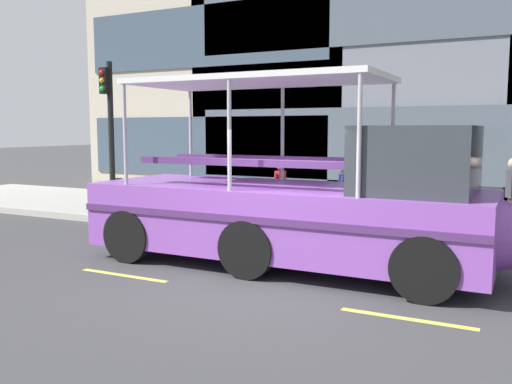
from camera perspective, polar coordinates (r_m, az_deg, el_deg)
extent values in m
plane|color=#3D3D3F|center=(9.16, 1.48, -9.29)|extent=(120.00, 120.00, 0.00)
cube|color=#A8A59E|center=(14.29, 11.14, -3.27)|extent=(32.00, 4.80, 0.18)
cube|color=#B2ADA3|center=(11.95, 7.90, -5.14)|extent=(32.00, 0.18, 0.18)
cube|color=#DBD64C|center=(9.77, -13.64, -8.46)|extent=(1.80, 0.12, 0.01)
cube|color=#DBD64C|center=(7.70, 15.50, -12.63)|extent=(1.80, 0.12, 0.01)
cube|color=#3D4C5B|center=(19.40, -5.83, 4.75)|extent=(9.47, 0.06, 2.08)
cube|color=#3D4C5B|center=(19.65, -5.97, 15.86)|extent=(9.47, 0.06, 2.08)
cube|color=#4C5660|center=(16.77, 13.92, 4.81)|extent=(12.94, 0.06, 2.25)
cube|color=#4C5660|center=(17.15, 14.32, 18.58)|extent=(12.94, 0.06, 2.25)
cylinder|color=gray|center=(12.15, 7.95, -0.54)|extent=(12.55, 0.07, 0.07)
cylinder|color=gray|center=(12.21, 7.92, -2.48)|extent=(12.55, 0.06, 0.06)
cylinder|color=gray|center=(15.40, -14.75, -0.76)|extent=(0.09, 0.09, 0.83)
cylinder|color=gray|center=(14.11, -8.37, -1.27)|extent=(0.09, 0.09, 0.83)
cylinder|color=gray|center=(13.03, -0.82, -1.85)|extent=(0.09, 0.09, 0.83)
cylinder|color=gray|center=(12.21, 7.92, -2.48)|extent=(0.09, 0.09, 0.83)
cylinder|color=gray|center=(11.72, 17.66, -3.11)|extent=(0.09, 0.09, 0.83)
cylinder|color=black|center=(16.11, -14.88, 5.58)|extent=(0.16, 0.16, 4.21)
cube|color=black|center=(16.01, -15.53, 11.13)|extent=(0.24, 0.20, 0.72)
sphere|color=red|center=(15.95, -15.82, 11.93)|extent=(0.14, 0.14, 0.14)
sphere|color=gold|center=(15.93, -15.80, 11.14)|extent=(0.14, 0.14, 0.14)
sphere|color=green|center=(15.91, -15.77, 10.35)|extent=(0.14, 0.14, 0.14)
torus|color=black|center=(15.36, -11.99, -0.94)|extent=(0.70, 0.04, 0.70)
torus|color=black|center=(16.03, -14.89, -0.71)|extent=(0.70, 0.04, 0.70)
cylinder|color=#268C3F|center=(15.67, -13.49, -0.25)|extent=(0.95, 0.04, 0.04)
cylinder|color=#268C3F|center=(15.77, -14.00, 0.29)|extent=(0.19, 0.04, 0.51)
cube|color=black|center=(15.77, -14.14, 1.31)|extent=(0.20, 0.08, 0.06)
cylinder|color=#A5A5AA|center=(15.33, -12.15, 0.91)|extent=(0.03, 0.46, 0.03)
cube|color=purple|center=(10.08, 3.02, -2.75)|extent=(7.24, 2.49, 1.20)
cylinder|color=purple|center=(11.99, -13.02, -1.42)|extent=(0.36, 1.14, 1.14)
cube|color=#4D2A62|center=(8.93, -0.25, -2.98)|extent=(7.24, 0.04, 0.12)
cube|color=#33383D|center=(9.27, 16.51, 3.28)|extent=(1.81, 2.09, 1.09)
cube|color=silver|center=(10.22, 0.27, 11.53)|extent=(4.70, 2.29, 0.10)
cylinder|color=#B2B2B7|center=(10.47, 14.08, 5.83)|extent=(0.07, 0.07, 1.87)
cylinder|color=#B2B2B7|center=(8.34, 10.73, 5.77)|extent=(0.07, 0.07, 1.87)
cylinder|color=#B2B2B7|center=(11.17, 2.79, 6.05)|extent=(0.07, 0.07, 1.87)
cylinder|color=#B2B2B7|center=(9.21, -2.80, 5.94)|extent=(0.07, 0.07, 1.87)
cylinder|color=#B2B2B7|center=(12.25, -6.85, 6.06)|extent=(0.07, 0.07, 1.87)
cylinder|color=#B2B2B7|center=(10.50, -13.52, 5.84)|extent=(0.07, 0.07, 1.87)
cube|color=#4D2A62|center=(10.74, 1.69, 3.45)|extent=(4.33, 0.28, 0.12)
cube|color=#4D2A62|center=(9.67, -1.32, 3.11)|extent=(4.33, 0.28, 0.12)
cylinder|color=black|center=(10.53, 19.31, -4.77)|extent=(1.00, 0.28, 1.00)
cylinder|color=black|center=(8.31, 17.21, -7.68)|extent=(1.00, 0.28, 1.00)
cylinder|color=black|center=(11.26, 4.52, -3.70)|extent=(1.00, 0.28, 1.00)
cylinder|color=black|center=(9.22, -0.92, -5.99)|extent=(1.00, 0.28, 1.00)
cylinder|color=black|center=(12.42, -6.37, -2.75)|extent=(1.00, 0.28, 1.00)
cylinder|color=black|center=(10.61, -13.16, -4.49)|extent=(1.00, 0.28, 1.00)
cylinder|color=#47423D|center=(12.93, 25.22, -2.50)|extent=(0.11, 0.11, 0.85)
cylinder|color=#47423D|center=(13.08, 24.94, -2.38)|extent=(0.11, 0.11, 0.85)
cylinder|color=#38383D|center=(13.12, 24.89, 0.72)|extent=(0.07, 0.07, 0.54)
cylinder|color=black|center=(12.73, 8.95, -2.28)|extent=(0.10, 0.10, 0.76)
cylinder|color=black|center=(12.88, 8.92, -2.18)|extent=(0.10, 0.10, 0.76)
cube|color=navy|center=(12.72, 8.99, 0.68)|extent=(0.26, 0.33, 0.54)
cylinder|color=navy|center=(12.54, 9.02, 0.46)|extent=(0.07, 0.07, 0.49)
cylinder|color=navy|center=(12.91, 8.94, 0.64)|extent=(0.07, 0.07, 0.49)
sphere|color=tan|center=(12.69, 9.02, 2.46)|extent=(0.21, 0.21, 0.21)
cylinder|color=black|center=(13.94, 2.35, -1.48)|extent=(0.09, 0.09, 0.74)
cylinder|color=black|center=(14.05, 2.72, -1.42)|extent=(0.09, 0.09, 0.74)
cube|color=maroon|center=(13.92, 2.55, 1.15)|extent=(0.22, 0.31, 0.53)
cylinder|color=maroon|center=(13.78, 2.08, 0.98)|extent=(0.06, 0.06, 0.47)
cylinder|color=maroon|center=(14.07, 3.00, 1.09)|extent=(0.06, 0.06, 0.47)
sphere|color=#936B4C|center=(13.89, 2.55, 2.73)|extent=(0.20, 0.20, 0.20)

